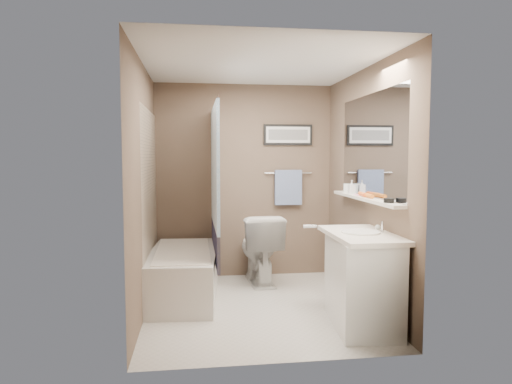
{
  "coord_description": "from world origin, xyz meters",
  "views": [
    {
      "loc": [
        -0.61,
        -4.43,
        1.52
      ],
      "look_at": [
        0.0,
        0.15,
        1.15
      ],
      "focal_mm": 32.0,
      "sensor_mm": 36.0,
      "label": 1
    }
  ],
  "objects": [
    {
      "name": "soap_bottle",
      "position": [
        1.04,
        0.22,
        1.19
      ],
      "size": [
        0.07,
        0.07,
        0.14
      ],
      "primitive_type": "imported",
      "rotation": [
        0.0,
        0.0,
        0.03
      ],
      "color": "#999999",
      "rests_on": "shelf"
    },
    {
      "name": "wall_back",
      "position": [
        0.0,
        1.23,
        1.2
      ],
      "size": [
        2.2,
        0.04,
        2.4
      ],
      "primitive_type": "cube",
      "color": "brown",
      "rests_on": "ground"
    },
    {
      "name": "tile_surround",
      "position": [
        -1.09,
        0.5,
        1.0
      ],
      "size": [
        0.02,
        1.55,
        2.0
      ],
      "primitive_type": "cube",
      "color": "tan",
      "rests_on": "wall_left"
    },
    {
      "name": "pink_comb",
      "position": [
        1.04,
        0.05,
        1.12
      ],
      "size": [
        0.05,
        0.16,
        0.01
      ],
      "primitive_type": "cube",
      "rotation": [
        0.0,
        0.0,
        -0.12
      ],
      "color": "pink",
      "rests_on": "shelf"
    },
    {
      "name": "art_mat",
      "position": [
        0.55,
        1.22,
        1.78
      ],
      "size": [
        0.56,
        0.0,
        0.2
      ],
      "primitive_type": "cube",
      "color": "white",
      "rests_on": "art_frame"
    },
    {
      "name": "wall_right",
      "position": [
        1.08,
        0.0,
        1.2
      ],
      "size": [
        0.04,
        2.5,
        2.4
      ],
      "primitive_type": "cube",
      "color": "brown",
      "rests_on": "ground"
    },
    {
      "name": "ground",
      "position": [
        0.0,
        0.0,
        0.0
      ],
      "size": [
        2.5,
        2.5,
        0.0
      ],
      "primitive_type": "plane",
      "color": "beige",
      "rests_on": "ground"
    },
    {
      "name": "faucet_knob",
      "position": [
        1.03,
        -0.51,
        0.87
      ],
      "size": [
        0.05,
        0.05,
        0.05
      ],
      "primitive_type": "sphere",
      "color": "silver",
      "rests_on": "countertop"
    },
    {
      "name": "wall_front",
      "position": [
        0.0,
        -1.23,
        1.2
      ],
      "size": [
        2.2,
        0.04,
        2.4
      ],
      "primitive_type": "cube",
      "color": "brown",
      "rests_on": "ground"
    },
    {
      "name": "towel_bar",
      "position": [
        0.55,
        1.22,
        1.3
      ],
      "size": [
        0.6,
        0.02,
        0.02
      ],
      "primitive_type": "cylinder",
      "rotation": [
        0.0,
        1.57,
        0.0
      ],
      "color": "silver",
      "rests_on": "wall_back"
    },
    {
      "name": "curtain_upper",
      "position": [
        -0.4,
        0.5,
        1.4
      ],
      "size": [
        0.03,
        1.45,
        1.28
      ],
      "primitive_type": "cube",
      "color": "white",
      "rests_on": "curtain_rod"
    },
    {
      "name": "ceiling",
      "position": [
        0.0,
        0.0,
        2.38
      ],
      "size": [
        2.2,
        2.5,
        0.04
      ],
      "primitive_type": "cube",
      "color": "silver",
      "rests_on": "wall_back"
    },
    {
      "name": "toilet",
      "position": [
        0.14,
        0.9,
        0.42
      ],
      "size": [
        0.51,
        0.84,
        0.83
      ],
      "primitive_type": "imported",
      "rotation": [
        0.0,
        0.0,
        3.2
      ],
      "color": "silver",
      "rests_on": "ground"
    },
    {
      "name": "sink_basin",
      "position": [
        0.83,
        -0.61,
        0.85
      ],
      "size": [
        0.34,
        0.34,
        0.01
      ],
      "primitive_type": "cylinder",
      "color": "white",
      "rests_on": "countertop"
    },
    {
      "name": "vanity",
      "position": [
        0.85,
        -0.61,
        0.4
      ],
      "size": [
        0.58,
        0.94,
        0.8
      ],
      "primitive_type": "cube",
      "rotation": [
        0.0,
        0.0,
        -0.1
      ],
      "color": "white",
      "rests_on": "ground"
    },
    {
      "name": "hair_brush_front",
      "position": [
        1.04,
        -0.26,
        1.14
      ],
      "size": [
        0.06,
        0.22,
        0.04
      ],
      "primitive_type": "cylinder",
      "rotation": [
        1.57,
        0.0,
        -0.07
      ],
      "color": "orange",
      "rests_on": "shelf"
    },
    {
      "name": "shelf",
      "position": [
        1.04,
        -0.15,
        1.1
      ],
      "size": [
        0.12,
        1.6,
        0.03
      ],
      "primitive_type": "cube",
      "color": "silver",
      "rests_on": "wall_right"
    },
    {
      "name": "door",
      "position": [
        0.55,
        -1.24,
        1.0
      ],
      "size": [
        0.8,
        0.02,
        2.0
      ],
      "primitive_type": "cube",
      "color": "silver",
      "rests_on": "wall_front"
    },
    {
      "name": "curtain_lower",
      "position": [
        -0.4,
        0.5,
        0.58
      ],
      "size": [
        0.03,
        1.45,
        0.36
      ],
      "primitive_type": "cube",
      "color": "#24213E",
      "rests_on": "curtain_rod"
    },
    {
      "name": "candle_bowl_near",
      "position": [
        1.04,
        -0.72,
        1.14
      ],
      "size": [
        0.09,
        0.09,
        0.04
      ],
      "primitive_type": "cylinder",
      "color": "black",
      "rests_on": "shelf"
    },
    {
      "name": "hair_brush_back",
      "position": [
        1.04,
        -0.1,
        1.14
      ],
      "size": [
        0.07,
        0.22,
        0.04
      ],
      "primitive_type": "cylinder",
      "rotation": [
        1.57,
        0.0,
        -0.13
      ],
      "color": "orange",
      "rests_on": "shelf"
    },
    {
      "name": "faucet_spout",
      "position": [
        1.03,
        -0.61,
        0.89
      ],
      "size": [
        0.02,
        0.02,
        0.1
      ],
      "primitive_type": "cylinder",
      "color": "silver",
      "rests_on": "countertop"
    },
    {
      "name": "countertop",
      "position": [
        0.84,
        -0.61,
        0.82
      ],
      "size": [
        0.54,
        0.96,
        0.04
      ],
      "primitive_type": "cube",
      "color": "white",
      "rests_on": "vanity"
    },
    {
      "name": "mirror",
      "position": [
        1.09,
        -0.15,
        1.62
      ],
      "size": [
        0.02,
        1.6,
        1.0
      ],
      "primitive_type": "cube",
      "color": "silver",
      "rests_on": "wall_right"
    },
    {
      "name": "door_handle",
      "position": [
        0.22,
        -1.19,
        1.0
      ],
      "size": [
        0.1,
        0.02,
        0.02
      ],
      "primitive_type": "cylinder",
      "rotation": [
        0.0,
        1.57,
        0.0
      ],
      "color": "silver",
      "rests_on": "door"
    },
    {
      "name": "bathtub",
      "position": [
        -0.75,
        0.44,
        0.25
      ],
      "size": [
        0.81,
        1.55,
        0.5
      ],
      "primitive_type": "cube",
      "rotation": [
        0.0,
        0.0,
        -0.08
      ],
      "color": "silver",
      "rests_on": "ground"
    },
    {
      "name": "art_frame",
      "position": [
        0.55,
        1.23,
        1.78
      ],
      "size": [
        0.62,
        0.02,
        0.26
      ],
      "primitive_type": "cube",
      "color": "black",
      "rests_on": "wall_back"
    },
    {
      "name": "glass_jar",
      "position": [
        1.04,
        0.36,
        1.17
      ],
      "size": [
        0.08,
        0.08,
        0.1
      ],
      "primitive_type": "cylinder",
      "color": "white",
      "rests_on": "shelf"
    },
    {
      "name": "towel",
      "position": [
        0.55,
        1.2,
        1.12
      ],
      "size": [
        0.34,
        0.05,
        0.44
      ],
      "primitive_type": "cube",
      "color": "#95ADD9",
      "rests_on": "towel_bar"
    },
    {
      "name": "tub_rim",
      "position": [
        -0.75,
        0.44,
        0.5
      ],
      "size": [
        0.56,
        1.36,
        0.02
      ],
      "primitive_type": "cube",
      "color": "white",
      "rests_on": "bathtub"
    },
    {
      "name": "art_image",
      "position": [
        0.55,
        1.22,
        1.78
      ],
      "size": [
        0.5,
        0.0,
        0.13
      ],
      "primitive_type": "cube",
      "color": "#595959",
      "rests_on": "art_mat"
    },
    {
      "name": "wall_left",
      "position": [
        -1.08,
        0.0,
        1.2
      ],
      "size": [
        0.04,
        2.5,
        2.4
      ],
      "primitive_type": "cube",
      "color": "brown",
      "rests_on": "ground"
    },
    {
      "name": "curtain_rod",
      "position": [
        -0.4,
        0.5,
        2.05
      ],
      "size": [
        0.02,
        1.55,
        0.02
      ],
      "primitive_type": "cylinder",
      "rotation": [
        1.57,
        0.0,
        0.0
      ],
      "color": "silver",
      "rests_on": "wall_left"
    }
  ]
}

